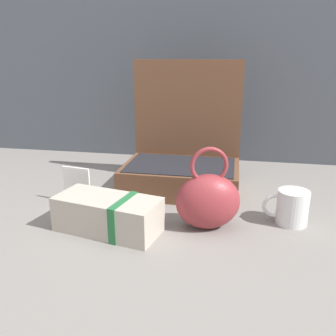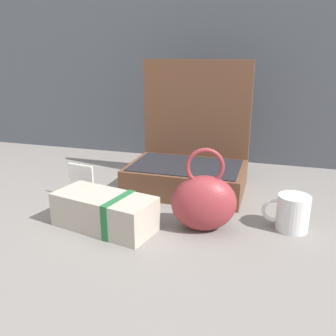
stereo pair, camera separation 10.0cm
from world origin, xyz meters
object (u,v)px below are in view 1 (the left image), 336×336
object	(u,v)px
open_suitcase	(183,159)
coffee_mug	(291,207)
teal_pouch_handbag	(208,200)
cream_toiletry_bag	(109,214)
info_card_left	(77,186)

from	to	relation	value
open_suitcase	coffee_mug	xyz separation A→B (m)	(0.33, -0.23, -0.05)
teal_pouch_handbag	coffee_mug	world-z (taller)	teal_pouch_handbag
cream_toiletry_bag	coffee_mug	xyz separation A→B (m)	(0.47, 0.13, 0.00)
open_suitcase	teal_pouch_handbag	distance (m)	0.32
open_suitcase	cream_toiletry_bag	bearing A→B (deg)	-110.84
open_suitcase	info_card_left	distance (m)	0.36
teal_pouch_handbag	open_suitcase	bearing A→B (deg)	110.53
coffee_mug	info_card_left	distance (m)	0.62
teal_pouch_handbag	coffee_mug	xyz separation A→B (m)	(0.22, 0.07, -0.03)
teal_pouch_handbag	info_card_left	xyz separation A→B (m)	(-0.40, 0.09, -0.02)
cream_toiletry_bag	info_card_left	size ratio (longest dim) A/B	2.49
info_card_left	coffee_mug	bearing A→B (deg)	6.84
coffee_mug	open_suitcase	bearing A→B (deg)	145.36
cream_toiletry_bag	coffee_mug	size ratio (longest dim) A/B	2.38
teal_pouch_handbag	cream_toiletry_bag	size ratio (longest dim) A/B	0.77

